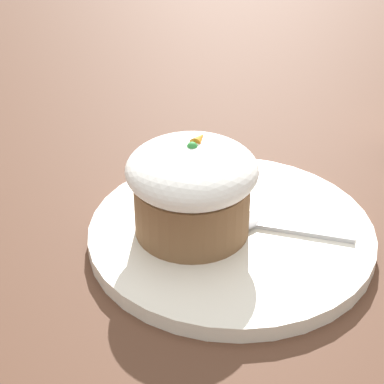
% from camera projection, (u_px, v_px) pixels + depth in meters
% --- Properties ---
extents(ground_plane, '(4.00, 4.00, 0.00)m').
position_uv_depth(ground_plane, '(231.00, 240.00, 0.54)').
color(ground_plane, '#513323').
extents(dessert_plate, '(0.24, 0.24, 0.01)m').
position_uv_depth(dessert_plate, '(231.00, 234.00, 0.54)').
color(dessert_plate, white).
rests_on(dessert_plate, ground_plane).
extents(carrot_cake, '(0.10, 0.10, 0.08)m').
position_uv_depth(carrot_cake, '(192.00, 187.00, 0.51)').
color(carrot_cake, brown).
rests_on(carrot_cake, dessert_plate).
extents(spoon, '(0.04, 0.12, 0.01)m').
position_uv_depth(spoon, '(251.00, 221.00, 0.53)').
color(spoon, silver).
rests_on(spoon, dessert_plate).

